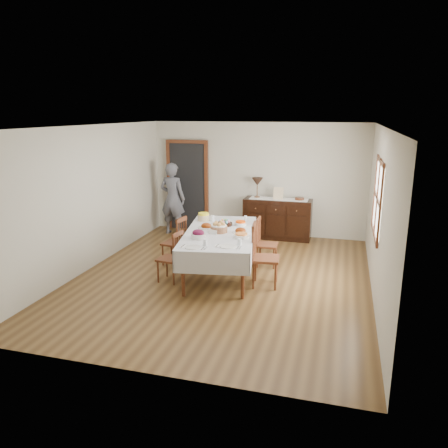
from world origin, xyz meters
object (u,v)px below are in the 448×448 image
(person, at_px, (173,196))
(table_lamp, at_px, (257,182))
(chair_right_far, at_px, (265,242))
(sideboard, at_px, (277,219))
(chair_left_near, at_px, (172,256))
(chair_right_near, at_px, (262,255))
(chair_left_far, at_px, (176,241))
(dining_table, at_px, (220,237))

(person, xyz_separation_m, table_lamp, (1.95, 0.32, 0.37))
(chair_right_far, relative_size, sideboard, 0.60)
(chair_left_near, distance_m, chair_right_far, 1.82)
(chair_right_near, relative_size, chair_right_far, 1.16)
(chair_left_near, relative_size, person, 0.49)
(person, relative_size, table_lamp, 3.92)
(chair_right_near, xyz_separation_m, chair_right_far, (-0.13, 0.97, -0.07))
(chair_right_near, bearing_deg, chair_left_far, 65.20)
(chair_left_far, relative_size, chair_right_far, 1.01)
(chair_left_near, bearing_deg, sideboard, 163.97)
(dining_table, xyz_separation_m, table_lamp, (0.13, 2.62, 0.56))
(chair_left_near, relative_size, sideboard, 0.59)
(dining_table, relative_size, table_lamp, 5.40)
(dining_table, distance_m, chair_left_far, 1.02)
(chair_right_far, height_order, person, person)
(chair_left_near, distance_m, table_lamp, 3.34)
(chair_left_far, bearing_deg, chair_right_far, 112.30)
(chair_right_near, distance_m, sideboard, 2.88)
(dining_table, xyz_separation_m, chair_left_near, (-0.70, -0.51, -0.26))
(person, bearing_deg, dining_table, 133.60)
(chair_right_near, bearing_deg, chair_right_far, 1.63)
(chair_right_far, distance_m, table_lamp, 2.17)
(chair_right_far, xyz_separation_m, person, (-2.48, 1.62, 0.44))
(dining_table, height_order, sideboard, sideboard)
(chair_right_near, xyz_separation_m, person, (-2.62, 2.59, 0.36))
(person, bearing_deg, chair_right_far, 152.36)
(person, distance_m, table_lamp, 2.01)
(chair_left_near, height_order, sideboard, sideboard)
(chair_left_far, distance_m, table_lamp, 2.68)
(chair_left_near, xyz_separation_m, sideboard, (1.32, 3.09, 0.01))
(chair_right_near, relative_size, sideboard, 0.70)
(chair_right_near, height_order, sideboard, chair_right_near)
(chair_left_far, relative_size, sideboard, 0.61)
(chair_left_far, bearing_deg, chair_right_near, 80.44)
(dining_table, xyz_separation_m, chair_left_far, (-0.95, 0.30, -0.24))
(chair_left_far, relative_size, person, 0.51)
(chair_right_far, relative_size, person, 0.51)
(chair_left_near, bearing_deg, table_lamp, 172.21)
(chair_right_near, bearing_deg, table_lamp, 6.77)
(dining_table, height_order, chair_left_far, chair_left_far)
(chair_right_near, bearing_deg, sideboard, -2.58)
(chair_left_far, distance_m, sideboard, 2.77)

